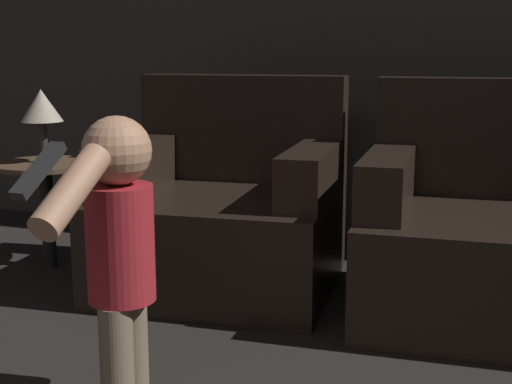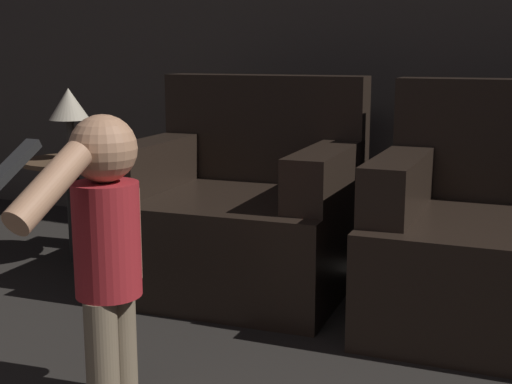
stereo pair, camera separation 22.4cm
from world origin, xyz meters
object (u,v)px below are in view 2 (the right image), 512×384
(armchair_left, at_px, (242,213))
(armchair_right, at_px, (506,242))
(lamp, at_px, (69,106))
(person_toddler, at_px, (105,240))

(armchair_left, bearing_deg, armchair_right, -5.22)
(armchair_left, relative_size, armchair_right, 1.02)
(armchair_left, relative_size, lamp, 3.04)
(armchair_left, xyz_separation_m, lamp, (-0.83, -0.06, 0.42))
(armchair_left, distance_m, lamp, 0.94)
(armchair_left, bearing_deg, person_toddler, -86.96)
(armchair_left, distance_m, person_toddler, 1.14)
(armchair_right, bearing_deg, lamp, 178.02)
(armchair_right, distance_m, lamp, 1.92)
(armchair_left, distance_m, armchair_right, 1.04)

